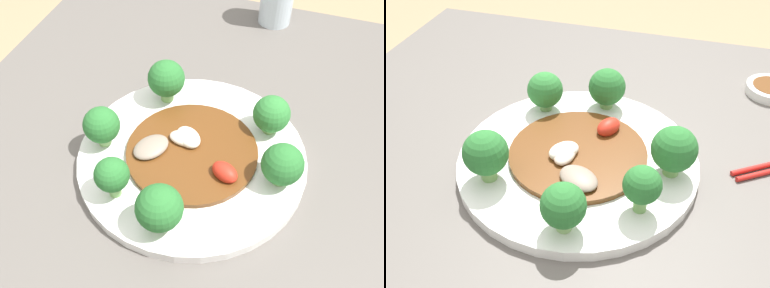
# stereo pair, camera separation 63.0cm
# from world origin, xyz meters

# --- Properties ---
(plate) EXTENTS (0.32, 0.32, 0.02)m
(plate) POSITION_xyz_m (-0.03, -0.02, 0.76)
(plate) COLOR white
(plate) RESTS_ON table
(broccoli_south) EXTENTS (0.05, 0.05, 0.06)m
(broccoli_south) POSITION_xyz_m (-0.01, -0.14, 0.81)
(broccoli_south) COLOR #89B76B
(broccoli_south) RESTS_ON plate
(broccoli_northwest) EXTENTS (0.05, 0.05, 0.06)m
(broccoli_northwest) POSITION_xyz_m (-0.11, 0.07, 0.80)
(broccoli_northwest) COLOR #70A356
(broccoli_northwest) RESTS_ON plate
(broccoli_north) EXTENTS (0.06, 0.06, 0.06)m
(broccoli_north) POSITION_xyz_m (-0.02, 0.11, 0.81)
(broccoli_north) COLOR #7AAD5B
(broccoli_north) RESTS_ON plate
(broccoli_southeast) EXTENTS (0.05, 0.05, 0.06)m
(broccoli_southeast) POSITION_xyz_m (0.07, -0.09, 0.81)
(broccoli_southeast) COLOR #70A356
(broccoli_southeast) RESTS_ON plate
(broccoli_east) EXTENTS (0.06, 0.06, 0.07)m
(broccoli_east) POSITION_xyz_m (0.09, -0.02, 0.81)
(broccoli_east) COLOR #7AAD5B
(broccoli_east) RESTS_ON plate
(broccoli_southwest) EXTENTS (0.06, 0.06, 0.07)m
(broccoli_southwest) POSITION_xyz_m (-0.12, -0.09, 0.81)
(broccoli_southwest) COLOR #7AAD5B
(broccoli_southwest) RESTS_ON plate
(stirfry_center) EXTENTS (0.18, 0.18, 0.03)m
(stirfry_center) POSITION_xyz_m (-0.03, -0.02, 0.78)
(stirfry_center) COLOR #5B3314
(stirfry_center) RESTS_ON plate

